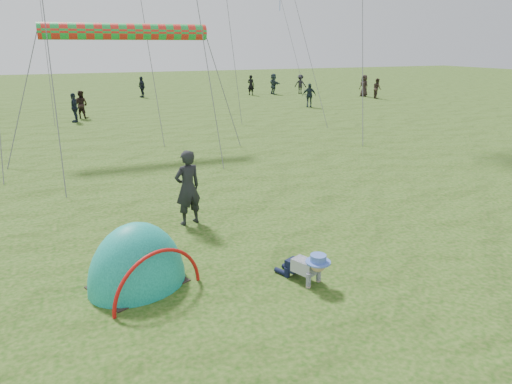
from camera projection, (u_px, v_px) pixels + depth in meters
name	position (u px, v px, depth m)	size (l,w,h in m)	color
ground	(298.00, 303.00, 7.78)	(140.00, 140.00, 0.00)	#103D07
crawling_toddler	(307.00, 266.00, 8.38)	(0.58, 0.83, 0.64)	black
popup_tent	(138.00, 284.00, 8.38)	(1.84, 1.51, 2.38)	#0F786A
standing_adult	(188.00, 188.00, 10.94)	(0.67, 0.44, 1.84)	black
crowd_person_0	(251.00, 85.00, 39.22)	(0.62, 0.41, 1.69)	black
crowd_person_1	(81.00, 104.00, 26.92)	(0.79, 0.61, 1.62)	black
crowd_person_2	(74.00, 108.00, 25.56)	(0.95, 0.40, 1.62)	#1D2634
crowd_person_8	(142.00, 87.00, 37.57)	(0.99, 0.41, 1.69)	black
crowd_person_9	(300.00, 84.00, 40.46)	(1.07, 0.61, 1.65)	black
crowd_person_10	(364.00, 86.00, 38.28)	(0.87, 0.56, 1.77)	black
crowd_person_11	(274.00, 84.00, 39.91)	(1.65, 0.52, 1.78)	#2B3A42
crowd_person_13	(377.00, 88.00, 36.78)	(0.78, 0.61, 1.60)	#392B23
crowd_person_14	(309.00, 95.00, 31.73)	(0.95, 0.40, 1.62)	#1E2A32
rainbow_tube_kite	(126.00, 32.00, 18.15)	(0.64, 0.64, 6.48)	red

